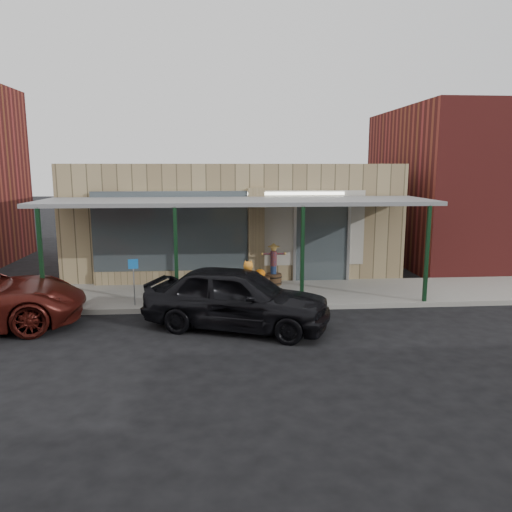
{
  "coord_description": "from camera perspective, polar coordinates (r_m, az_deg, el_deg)",
  "views": [
    {
      "loc": [
        -0.66,
        -11.81,
        4.11
      ],
      "look_at": [
        0.5,
        2.6,
        1.51
      ],
      "focal_mm": 35.0,
      "sensor_mm": 36.0,
      "label": 1
    }
  ],
  "objects": [
    {
      "name": "parked_sedan",
      "position": [
        12.78,
        -2.18,
        -4.76
      ],
      "size": [
        5.12,
        3.45,
        1.62
      ],
      "rotation": [
        0.0,
        0.0,
        1.21
      ],
      "color": "black",
      "rests_on": "ground"
    },
    {
      "name": "ground",
      "position": [
        12.52,
        -1.33,
        -8.97
      ],
      "size": [
        120.0,
        120.0,
        0.0
      ],
      "primitive_type": "plane",
      "color": "black",
      "rests_on": "ground"
    },
    {
      "name": "sidewalk",
      "position": [
        15.94,
        -2.07,
        -4.47
      ],
      "size": [
        40.0,
        3.2,
        0.15
      ],
      "primitive_type": "cube",
      "color": "gray",
      "rests_on": "ground"
    },
    {
      "name": "storefront",
      "position": [
        20.09,
        -2.69,
        4.43
      ],
      "size": [
        12.0,
        6.25,
        4.2
      ],
      "color": "#9D8760",
      "rests_on": "ground"
    },
    {
      "name": "handicap_sign",
      "position": [
        14.74,
        -13.81,
        -2.2
      ],
      "size": [
        0.28,
        0.07,
        1.35
      ],
      "rotation": [
        0.0,
        0.0,
        0.2
      ],
      "color": "gray",
      "rests_on": "sidewalk"
    },
    {
      "name": "awning",
      "position": [
        15.42,
        -2.14,
        6.1
      ],
      "size": [
        12.0,
        3.0,
        3.04
      ],
      "color": "slate",
      "rests_on": "ground"
    },
    {
      "name": "block_buildings_near",
      "position": [
        21.18,
        2.68,
        9.26
      ],
      "size": [
        61.0,
        8.0,
        8.0
      ],
      "color": "maroon",
      "rests_on": "ground"
    },
    {
      "name": "barrel_scarecrow",
      "position": [
        16.92,
        2.02,
        -1.67
      ],
      "size": [
        0.86,
        0.62,
        1.42
      ],
      "rotation": [
        0.0,
        0.0,
        -0.14
      ],
      "color": "brown",
      "rests_on": "sidewalk"
    },
    {
      "name": "barrel_pumpkin",
      "position": [
        16.14,
        0.47,
        -3.03
      ],
      "size": [
        0.78,
        0.78,
        0.75
      ],
      "rotation": [
        0.0,
        0.0,
        -0.25
      ],
      "color": "brown",
      "rests_on": "sidewalk"
    }
  ]
}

